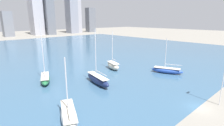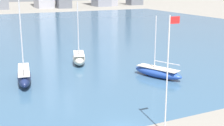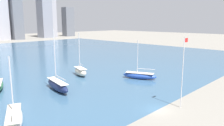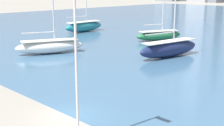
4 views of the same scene
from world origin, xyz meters
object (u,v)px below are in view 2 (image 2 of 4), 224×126
at_px(sailboat_cream, 79,58).
at_px(sailboat_blue, 158,72).
at_px(flag_pole, 168,72).
at_px(sailboat_navy, 24,75).

bearing_deg(sailboat_cream, sailboat_blue, -39.77).
bearing_deg(flag_pole, sailboat_navy, 112.64).
relative_size(sailboat_navy, sailboat_blue, 1.31).
xyz_separation_m(sailboat_cream, sailboat_blue, (8.72, -13.75, -0.29)).
height_order(sailboat_navy, sailboat_blue, sailboat_navy).
height_order(flag_pole, sailboat_cream, flag_pole).
bearing_deg(flag_pole, sailboat_cream, 86.71).
distance_m(sailboat_cream, sailboat_blue, 16.28).
xyz_separation_m(sailboat_navy, sailboat_blue, (20.33, -6.66, -0.28)).
xyz_separation_m(flag_pole, sailboat_cream, (1.77, 30.70, -5.39)).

